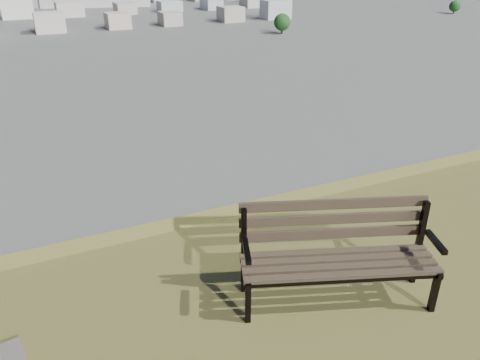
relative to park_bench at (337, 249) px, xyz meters
name	(u,v)px	position (x,y,z in m)	size (l,w,h in m)	color
park_bench	(337,249)	(0.00, 0.00, 0.00)	(1.72, 1.06, 0.86)	#413325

